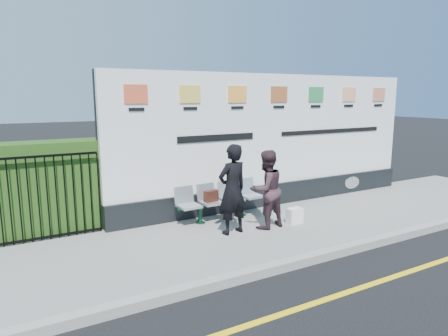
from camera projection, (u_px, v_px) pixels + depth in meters
name	position (u px, v px, depth m)	size (l,w,h in m)	color
ground	(402.00, 274.00, 5.98)	(80.00, 80.00, 0.00)	black
pavement	(294.00, 224.00, 8.11)	(14.00, 3.00, 0.12)	gray
kerb	(351.00, 248.00, 6.82)	(14.00, 0.18, 0.14)	gray
yellow_line	(402.00, 274.00, 5.98)	(14.00, 0.10, 0.01)	yellow
billboard	(276.00, 149.00, 9.26)	(8.00, 0.30, 3.00)	black
hedge	(36.00, 189.00, 7.26)	(2.35, 0.70, 1.70)	#264B16
railing	(38.00, 198.00, 6.89)	(2.05, 0.06, 1.54)	black
bench	(222.00, 209.00, 8.24)	(1.92, 0.51, 0.41)	silver
woman_left	(232.00, 189.00, 7.28)	(0.61, 0.40, 1.67)	black
woman_right	(266.00, 189.00, 7.61)	(0.74, 0.57, 1.52)	#3A252C
handbag_brown	(211.00, 196.00, 8.05)	(0.29, 0.12, 0.23)	#33150E
carrier_bag_white	(295.00, 216.00, 7.97)	(0.31, 0.19, 0.31)	white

